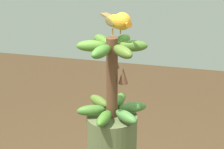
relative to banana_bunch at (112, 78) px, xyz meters
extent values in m
cylinder|color=brown|center=(0.00, 0.00, 0.00)|extent=(0.04, 0.04, 0.32)
ellipsoid|color=#437529|center=(-0.08, 0.01, -0.13)|extent=(0.11, 0.06, 0.04)
ellipsoid|color=#4D6B25|center=(-0.05, -0.07, -0.13)|extent=(0.10, 0.11, 0.04)
ellipsoid|color=#416E28|center=(0.03, -0.08, -0.13)|extent=(0.08, 0.12, 0.04)
ellipsoid|color=#407024|center=(0.08, -0.01, -0.13)|extent=(0.11, 0.06, 0.04)
ellipsoid|color=#457735|center=(0.05, 0.06, -0.13)|extent=(0.10, 0.11, 0.04)
ellipsoid|color=#427031|center=(-0.03, 0.07, -0.13)|extent=(0.08, 0.12, 0.04)
ellipsoid|color=#506B27|center=(0.06, 0.05, 0.13)|extent=(0.11, 0.11, 0.04)
ellipsoid|color=#466C25|center=(-0.02, 0.07, 0.13)|extent=(0.07, 0.12, 0.04)
ellipsoid|color=#3F7923|center=(-0.07, 0.02, 0.13)|extent=(0.12, 0.07, 0.04)
ellipsoid|color=#487225|center=(-0.05, -0.05, 0.13)|extent=(0.11, 0.11, 0.04)
ellipsoid|color=#4E7F29|center=(0.02, -0.07, 0.13)|extent=(0.07, 0.12, 0.04)
ellipsoid|color=#42762A|center=(0.07, -0.02, 0.13)|extent=(0.12, 0.07, 0.04)
cone|color=brown|center=(0.01, 0.04, 0.02)|extent=(0.04, 0.04, 0.06)
cone|color=brown|center=(-0.04, 0.00, 0.05)|extent=(0.04, 0.04, 0.06)
cylinder|color=#C68933|center=(-0.04, -0.01, 0.17)|extent=(0.01, 0.01, 0.02)
cylinder|color=#C68933|center=(-0.06, 0.02, 0.17)|extent=(0.01, 0.00, 0.02)
ellipsoid|color=orange|center=(-0.05, 0.00, 0.21)|extent=(0.12, 0.11, 0.05)
ellipsoid|color=brown|center=(-0.03, -0.02, 0.21)|extent=(0.07, 0.06, 0.03)
ellipsoid|color=brown|center=(-0.07, 0.02, 0.21)|extent=(0.07, 0.06, 0.03)
cube|color=brown|center=(-0.12, -0.05, 0.21)|extent=(0.08, 0.07, 0.01)
sphere|color=orange|center=(-0.01, 0.03, 0.22)|extent=(0.06, 0.06, 0.06)
sphere|color=black|center=(-0.02, 0.06, 0.22)|extent=(0.01, 0.01, 0.01)
cone|color=orange|center=(0.03, 0.06, 0.22)|extent=(0.04, 0.04, 0.02)
camera|label=1|loc=(1.23, 0.29, 0.53)|focal=58.14mm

